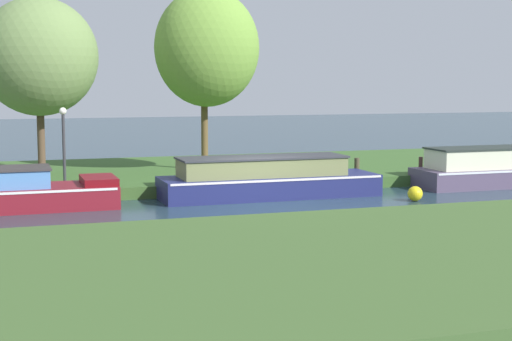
{
  "coord_description": "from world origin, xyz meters",
  "views": [
    {
      "loc": [
        -7.68,
        -22.77,
        3.8
      ],
      "look_at": [
        0.28,
        1.2,
        0.9
      ],
      "focal_mm": 54.47,
      "sensor_mm": 36.0,
      "label": 1
    }
  ],
  "objects_px": {
    "slate_barge": "(484,169)",
    "willow_tree_left": "(39,57)",
    "navy_cruiser": "(267,179)",
    "lamp_post": "(64,135)",
    "willow_tree_centre": "(207,48)",
    "mooring_post_near": "(357,167)",
    "mooring_post_far": "(421,165)",
    "channel_buoy": "(415,194)"
  },
  "relations": [
    {
      "from": "slate_barge",
      "to": "willow_tree_left",
      "type": "height_order",
      "value": "willow_tree_left"
    },
    {
      "from": "navy_cruiser",
      "to": "lamp_post",
      "type": "distance_m",
      "value": 6.87
    },
    {
      "from": "willow_tree_centre",
      "to": "lamp_post",
      "type": "relative_size",
      "value": 2.69
    },
    {
      "from": "willow_tree_left",
      "to": "mooring_post_near",
      "type": "xyz_separation_m",
      "value": [
        10.77,
        -3.79,
        -3.95
      ]
    },
    {
      "from": "navy_cruiser",
      "to": "lamp_post",
      "type": "height_order",
      "value": "lamp_post"
    },
    {
      "from": "mooring_post_far",
      "to": "willow_tree_left",
      "type": "bearing_deg",
      "value": 164.18
    },
    {
      "from": "mooring_post_near",
      "to": "mooring_post_far",
      "type": "xyz_separation_m",
      "value": [
        2.61,
        0.0,
        -0.02
      ]
    },
    {
      "from": "slate_barge",
      "to": "mooring_post_far",
      "type": "height_order",
      "value": "slate_barge"
    },
    {
      "from": "mooring_post_near",
      "to": "mooring_post_far",
      "type": "bearing_deg",
      "value": 0.0
    },
    {
      "from": "willow_tree_centre",
      "to": "mooring_post_far",
      "type": "bearing_deg",
      "value": -24.6
    },
    {
      "from": "willow_tree_centre",
      "to": "willow_tree_left",
      "type": "bearing_deg",
      "value": 175.72
    },
    {
      "from": "willow_tree_centre",
      "to": "navy_cruiser",
      "type": "bearing_deg",
      "value": -80.21
    },
    {
      "from": "slate_barge",
      "to": "lamp_post",
      "type": "distance_m",
      "value": 14.92
    },
    {
      "from": "navy_cruiser",
      "to": "channel_buoy",
      "type": "bearing_deg",
      "value": -28.82
    },
    {
      "from": "navy_cruiser",
      "to": "channel_buoy",
      "type": "relative_size",
      "value": 15.1
    },
    {
      "from": "willow_tree_left",
      "to": "lamp_post",
      "type": "relative_size",
      "value": 2.51
    },
    {
      "from": "willow_tree_left",
      "to": "channel_buoy",
      "type": "relative_size",
      "value": 13.33
    },
    {
      "from": "willow_tree_left",
      "to": "channel_buoy",
      "type": "xyz_separation_m",
      "value": [
        11.09,
        -7.4,
        -4.44
      ]
    },
    {
      "from": "navy_cruiser",
      "to": "mooring_post_far",
      "type": "height_order",
      "value": "navy_cruiser"
    },
    {
      "from": "navy_cruiser",
      "to": "mooring_post_far",
      "type": "distance_m",
      "value": 6.62
    },
    {
      "from": "mooring_post_near",
      "to": "willow_tree_centre",
      "type": "bearing_deg",
      "value": 144.49
    },
    {
      "from": "lamp_post",
      "to": "mooring_post_near",
      "type": "xyz_separation_m",
      "value": [
        10.21,
        -0.94,
        -1.31
      ]
    },
    {
      "from": "slate_barge",
      "to": "mooring_post_near",
      "type": "distance_m",
      "value": 4.66
    },
    {
      "from": "mooring_post_near",
      "to": "mooring_post_far",
      "type": "relative_size",
      "value": 1.06
    },
    {
      "from": "channel_buoy",
      "to": "lamp_post",
      "type": "bearing_deg",
      "value": 156.66
    },
    {
      "from": "lamp_post",
      "to": "mooring_post_far",
      "type": "distance_m",
      "value": 12.93
    },
    {
      "from": "willow_tree_left",
      "to": "willow_tree_centre",
      "type": "relative_size",
      "value": 0.93
    },
    {
      "from": "navy_cruiser",
      "to": "willow_tree_centre",
      "type": "distance_m",
      "value": 6.48
    },
    {
      "from": "navy_cruiser",
      "to": "mooring_post_far",
      "type": "relative_size",
      "value": 11.71
    },
    {
      "from": "slate_barge",
      "to": "lamp_post",
      "type": "height_order",
      "value": "lamp_post"
    },
    {
      "from": "willow_tree_centre",
      "to": "mooring_post_near",
      "type": "relative_size",
      "value": 10.44
    },
    {
      "from": "slate_barge",
      "to": "mooring_post_far",
      "type": "distance_m",
      "value": 2.27
    },
    {
      "from": "lamp_post",
      "to": "willow_tree_left",
      "type": "bearing_deg",
      "value": 101.11
    },
    {
      "from": "willow_tree_centre",
      "to": "lamp_post",
      "type": "distance_m",
      "value": 6.75
    },
    {
      "from": "willow_tree_centre",
      "to": "channel_buoy",
      "type": "height_order",
      "value": "willow_tree_centre"
    },
    {
      "from": "lamp_post",
      "to": "mooring_post_far",
      "type": "bearing_deg",
      "value": -4.2
    },
    {
      "from": "navy_cruiser",
      "to": "mooring_post_far",
      "type": "xyz_separation_m",
      "value": [
        6.49,
        1.29,
        0.11
      ]
    },
    {
      "from": "willow_tree_left",
      "to": "channel_buoy",
      "type": "distance_m",
      "value": 14.05
    },
    {
      "from": "navy_cruiser",
      "to": "mooring_post_near",
      "type": "xyz_separation_m",
      "value": [
        3.88,
        1.29,
        0.13
      ]
    },
    {
      "from": "willow_tree_centre",
      "to": "slate_barge",
      "type": "bearing_deg",
      "value": -26.84
    },
    {
      "from": "slate_barge",
      "to": "willow_tree_left",
      "type": "distance_m",
      "value": 16.58
    },
    {
      "from": "navy_cruiser",
      "to": "channel_buoy",
      "type": "distance_m",
      "value": 4.81
    }
  ]
}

